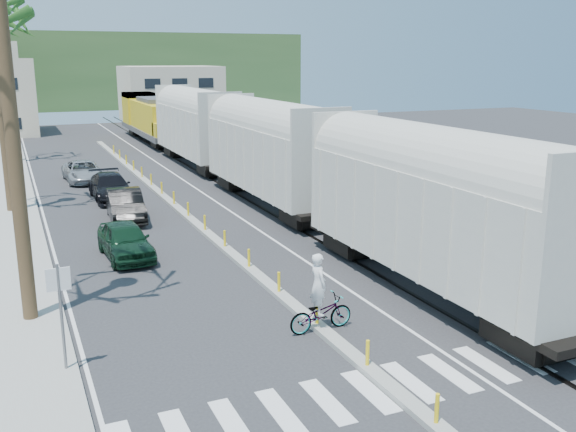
# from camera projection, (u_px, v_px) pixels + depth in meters

# --- Properties ---
(ground) EXTENTS (140.00, 140.00, 0.00)m
(ground) POSITION_uv_depth(u_px,v_px,m) (349.00, 355.00, 17.84)
(ground) COLOR #28282B
(ground) RESTS_ON ground
(sidewalk) EXTENTS (3.00, 90.00, 0.15)m
(sidewalk) POSITION_uv_depth(u_px,v_px,m) (7.00, 201.00, 36.75)
(sidewalk) COLOR gray
(sidewalk) RESTS_ON ground
(rails) EXTENTS (1.56, 100.00, 0.06)m
(rails) POSITION_uv_depth(u_px,v_px,m) (217.00, 176.00, 44.68)
(rails) COLOR black
(rails) RESTS_ON ground
(median) EXTENTS (0.45, 60.00, 0.85)m
(median) POSITION_uv_depth(u_px,v_px,m) (174.00, 205.00, 35.57)
(median) COLOR gray
(median) RESTS_ON ground
(crosswalk) EXTENTS (14.00, 2.20, 0.01)m
(crosswalk) POSITION_uv_depth(u_px,v_px,m) (387.00, 387.00, 16.06)
(crosswalk) COLOR silver
(crosswalk) RESTS_ON ground
(lane_markings) EXTENTS (9.42, 90.00, 0.01)m
(lane_markings) POSITION_uv_depth(u_px,v_px,m) (120.00, 193.00, 39.24)
(lane_markings) COLOR silver
(lane_markings) RESTS_ON ground
(freight_train) EXTENTS (3.00, 60.94, 5.85)m
(freight_train) POSITION_uv_depth(u_px,v_px,m) (235.00, 142.00, 40.38)
(freight_train) COLOR beige
(freight_train) RESTS_ON ground
(street_sign) EXTENTS (0.60, 0.08, 3.00)m
(street_sign) POSITION_uv_depth(u_px,v_px,m) (60.00, 303.00, 16.30)
(street_sign) COLOR slate
(street_sign) RESTS_ON ground
(buildings) EXTENTS (38.00, 27.00, 10.00)m
(buildings) POSITION_uv_depth(u_px,v_px,m) (18.00, 89.00, 78.02)
(buildings) COLOR beige
(buildings) RESTS_ON ground
(hillside) EXTENTS (80.00, 20.00, 12.00)m
(hillside) POSITION_uv_depth(u_px,v_px,m) (55.00, 71.00, 105.34)
(hillside) COLOR #385628
(hillside) RESTS_ON ground
(car_lead) EXTENTS (2.19, 4.54, 1.49)m
(car_lead) POSITION_uv_depth(u_px,v_px,m) (125.00, 240.00, 26.34)
(car_lead) COLOR black
(car_lead) RESTS_ON ground
(car_second) EXTENTS (2.25, 4.93, 1.56)m
(car_second) POSITION_uv_depth(u_px,v_px,m) (125.00, 205.00, 32.46)
(car_second) COLOR black
(car_second) RESTS_ON ground
(car_third) EXTENTS (2.19, 5.19, 1.49)m
(car_third) POSITION_uv_depth(u_px,v_px,m) (111.00, 187.00, 37.21)
(car_third) COLOR black
(car_third) RESTS_ON ground
(car_rear) EXTENTS (2.65, 5.13, 1.38)m
(car_rear) POSITION_uv_depth(u_px,v_px,m) (83.00, 171.00, 42.63)
(car_rear) COLOR #A5A7AA
(car_rear) RESTS_ON ground
(cyclist) EXTENTS (0.94, 2.15, 2.45)m
(cyclist) POSITION_uv_depth(u_px,v_px,m) (320.00, 306.00, 19.22)
(cyclist) COLOR #9EA0A5
(cyclist) RESTS_ON ground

